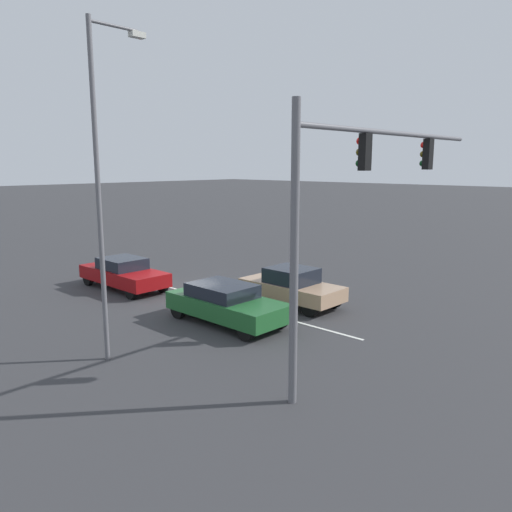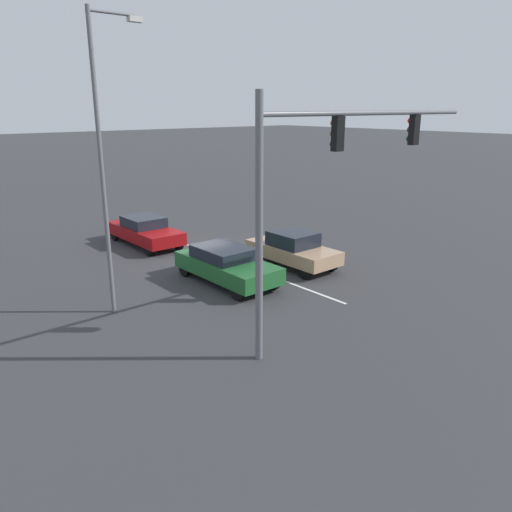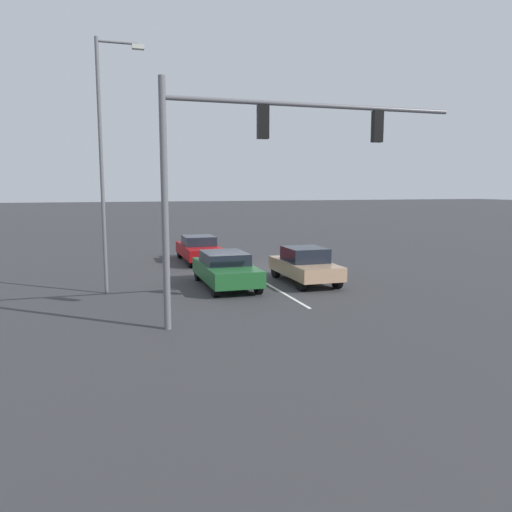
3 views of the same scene
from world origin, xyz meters
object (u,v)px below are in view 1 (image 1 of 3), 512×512
at_px(car_darkgreen_midlane_front, 226,303).
at_px(traffic_signal_gantry, 358,187).
at_px(car_maroon_midlane_second, 123,273).
at_px(car_tan_leftlane_front, 291,286).
at_px(street_lamp_right_shoulder, 103,175).

relative_size(car_darkgreen_midlane_front, traffic_signal_gantry, 0.50).
bearing_deg(car_maroon_midlane_second, car_tan_leftlane_front, 113.62).
bearing_deg(traffic_signal_gantry, street_lamp_right_shoulder, -54.09).
bearing_deg(traffic_signal_gantry, car_darkgreen_midlane_front, -94.91).
relative_size(traffic_signal_gantry, street_lamp_right_shoulder, 0.97).
height_order(car_tan_leftlane_front, traffic_signal_gantry, traffic_signal_gantry).
relative_size(car_tan_leftlane_front, car_maroon_midlane_second, 0.89).
distance_m(car_darkgreen_midlane_front, car_maroon_midlane_second, 7.04).
bearing_deg(car_tan_leftlane_front, car_darkgreen_midlane_front, -3.57).
bearing_deg(traffic_signal_gantry, car_tan_leftlane_front, -126.15).
height_order(car_darkgreen_midlane_front, car_maroon_midlane_second, car_maroon_midlane_second).
bearing_deg(car_darkgreen_midlane_front, car_maroon_midlane_second, -91.97).
height_order(car_tan_leftlane_front, street_lamp_right_shoulder, street_lamp_right_shoulder).
bearing_deg(traffic_signal_gantry, car_maroon_midlane_second, -93.27).
bearing_deg(car_tan_leftlane_front, traffic_signal_gantry, 53.85).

